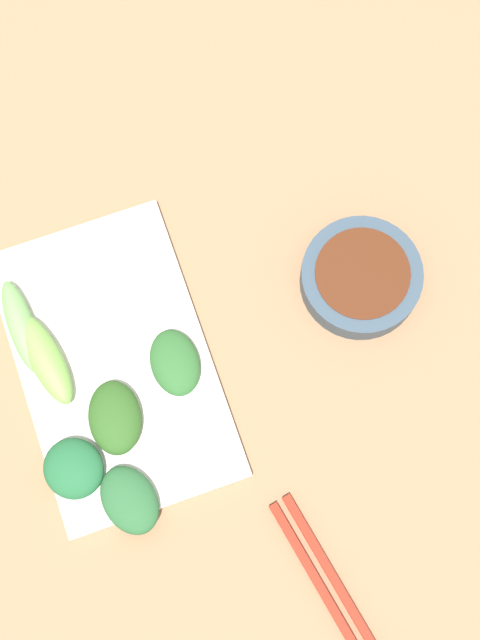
{
  "coord_description": "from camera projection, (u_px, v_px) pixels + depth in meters",
  "views": [
    {
      "loc": [
        0.07,
        0.21,
        0.95
      ],
      "look_at": [
        -0.01,
        0.0,
        0.05
      ],
      "focal_mm": 54.57,
      "sensor_mm": 36.0,
      "label": 1
    }
  ],
  "objects": [
    {
      "name": "tabletop",
      "position": [
        232.0,
        328.0,
        0.97
      ],
      "size": [
        2.1,
        2.1,
        0.02
      ],
      "primitive_type": "cube",
      "color": "#8C6A4A",
      "rests_on": "ground"
    },
    {
      "name": "broccoli_leafy_3",
      "position": [
        115.0,
        418.0,
        0.91
      ],
      "size": [
        0.06,
        0.08,
        0.02
      ],
      "primitive_type": "ellipsoid",
      "rotation": [
        0.0,
        0.0,
        -0.17
      ],
      "color": "#2A521E",
      "rests_on": "serving_plate"
    },
    {
      "name": "broccoli_stalk_1",
      "position": [
        21.0,
        326.0,
        0.93
      ],
      "size": [
        0.03,
        0.1,
        0.02
      ],
      "primitive_type": "ellipsoid",
      "rotation": [
        0.0,
        0.0,
        0.03
      ],
      "color": "#6EAC5A",
      "rests_on": "serving_plate"
    },
    {
      "name": "sauce_bowl",
      "position": [
        363.0,
        282.0,
        0.95
      ],
      "size": [
        0.12,
        0.12,
        0.03
      ],
      "color": "#314251",
      "rests_on": "tabletop"
    },
    {
      "name": "broccoli_stalk_2",
      "position": [
        46.0,
        360.0,
        0.93
      ],
      "size": [
        0.05,
        0.1,
        0.03
      ],
      "primitive_type": "ellipsoid",
      "rotation": [
        0.0,
        0.0,
        0.16
      ],
      "color": "#75B24A",
      "rests_on": "serving_plate"
    },
    {
      "name": "broccoli_leafy_4",
      "position": [
        175.0,
        363.0,
        0.93
      ],
      "size": [
        0.05,
        0.07,
        0.02
      ],
      "primitive_type": "ellipsoid",
      "rotation": [
        0.0,
        0.0,
        -0.05
      ],
      "color": "#2A5C2A",
      "rests_on": "serving_plate"
    },
    {
      "name": "broccoli_leafy_0",
      "position": [
        74.0,
        469.0,
        0.9
      ],
      "size": [
        0.07,
        0.07,
        0.02
      ],
      "primitive_type": "ellipsoid",
      "rotation": [
        0.0,
        0.0,
        0.35
      ],
      "color": "#1F5A32",
      "rests_on": "serving_plate"
    },
    {
      "name": "broccoli_leafy_5",
      "position": [
        130.0,
        500.0,
        0.9
      ],
      "size": [
        0.06,
        0.08,
        0.02
      ],
      "primitive_type": "ellipsoid",
      "rotation": [
        0.0,
        0.0,
        0.23
      ],
      "color": "#265930",
      "rests_on": "serving_plate"
    },
    {
      "name": "serving_plate",
      "position": [
        116.0,
        368.0,
        0.94
      ],
      "size": [
        0.18,
        0.29,
        0.01
      ],
      "primitive_type": "cube",
      "color": "silver",
      "rests_on": "tabletop"
    },
    {
      "name": "chopsticks",
      "position": [
        342.0,
        611.0,
        0.89
      ],
      "size": [
        0.07,
        0.23,
        0.01
      ],
      "rotation": [
        0.0,
        0.0,
        0.19
      ],
      "color": "#B22012",
      "rests_on": "tabletop"
    }
  ]
}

